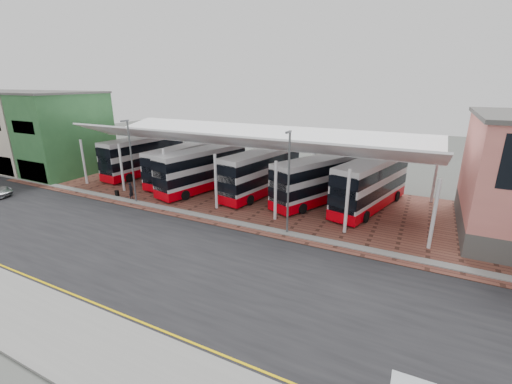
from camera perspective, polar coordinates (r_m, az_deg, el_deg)
ground at (r=23.03m, az=-5.59°, el=-11.84°), size 140.00×140.00×0.00m
road at (r=22.31m, az=-6.99°, el=-12.93°), size 120.00×14.00×0.02m
forecourt at (r=33.08m, az=9.52°, el=-2.44°), size 72.00×16.00×0.06m
sidewalk at (r=17.56m, az=-22.98°, el=-23.96°), size 120.00×4.00×0.14m
north_kerb at (r=27.84m, az=1.26°, el=-6.10°), size 120.00×0.80×0.14m
yellow_line_near at (r=18.55m, az=-18.01°, el=-20.91°), size 120.00×0.12×0.01m
yellow_line_far at (r=18.71m, az=-17.33°, el=-20.46°), size 120.00×0.12×0.01m
canopy at (r=35.50m, az=-2.03°, el=8.83°), size 37.00×11.63×7.07m
shop_green at (r=49.85m, az=-29.12°, el=8.45°), size 6.40×10.20×10.22m
shop_cream at (r=55.31m, az=-33.00°, el=8.56°), size 6.40×10.20×10.22m
shop_brick at (r=60.98m, az=-36.18°, el=8.62°), size 6.40×10.20×10.22m
lamp_west at (r=34.67m, az=-20.06°, el=5.12°), size 0.16×0.90×8.07m
lamp_east at (r=25.68m, az=5.42°, el=1.93°), size 0.16×0.90×8.07m
bus_0 at (r=45.93m, az=-18.13°, el=5.74°), size 3.58×11.65×4.73m
bus_1 at (r=41.08m, az=-12.36°, el=4.50°), size 2.81×10.31×4.22m
bus_2 at (r=37.53m, az=-8.91°, el=3.69°), size 5.02×11.28×4.53m
bus_3 at (r=35.73m, az=0.84°, el=3.21°), size 4.46×11.36×4.57m
bus_4 at (r=33.65m, az=10.34°, el=1.89°), size 6.64×10.89×4.45m
bus_5 at (r=33.31m, az=18.60°, el=1.25°), size 5.32×11.62×4.67m
pedestrian at (r=36.53m, az=-20.08°, el=0.17°), size 0.58×0.73×1.76m
suitcase at (r=38.29m, az=-22.16°, el=-0.19°), size 0.36×0.26×0.62m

